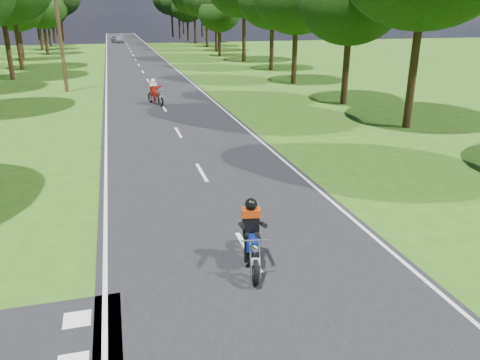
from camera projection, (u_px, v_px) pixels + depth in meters
name	position (u px, v px, depth m)	size (l,w,h in m)	color
ground	(275.00, 299.00, 9.37)	(160.00, 160.00, 0.00)	#2A5413
main_road	(136.00, 60.00, 54.76)	(7.00, 140.00, 0.02)	black
road_markings	(135.00, 61.00, 53.02)	(7.40, 140.00, 0.01)	silver
telegraph_pole	(60.00, 32.00, 31.94)	(1.20, 0.26, 8.00)	#382616
rider_near_blue	(252.00, 234.00, 10.32)	(0.62, 1.86, 1.55)	navy
rider_far_red	(155.00, 92.00, 28.38)	(0.62, 1.86, 1.55)	#A0130C
distant_car	(118.00, 39.00, 83.03)	(1.49, 3.71, 1.26)	#A8AAAF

